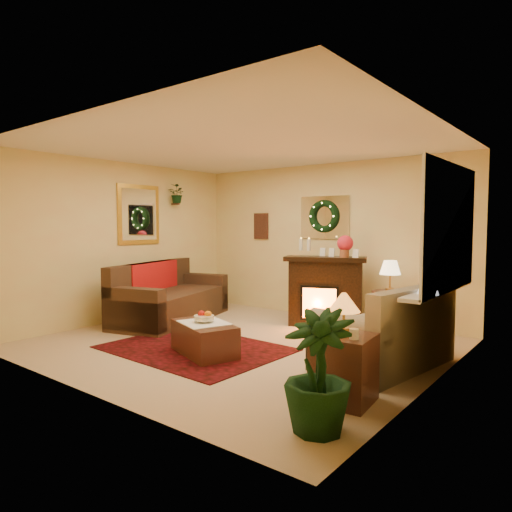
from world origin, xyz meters
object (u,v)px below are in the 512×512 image
Objects in this scene: loveseat at (383,328)px; side_table_round at (388,310)px; sofa at (172,295)px; coffee_table at (204,337)px; fireplace at (326,291)px; end_table_square at (344,372)px.

side_table_round is at bearing 119.47° from loveseat.
loveseat is at bearing -17.81° from sofa.
side_table_round reaches higher than coffee_table.
coffee_table is at bearing -122.69° from fireplace.
side_table_round is (-0.56, 1.53, -0.10)m from loveseat.
fireplace is at bearing 122.49° from end_table_square.
fireplace is 2.35m from coffee_table.
loveseat is at bearing 96.93° from end_table_square.
fireplace reaches higher than side_table_round.
end_table_square is (0.71, -2.77, -0.05)m from side_table_round.
end_table_square is (1.64, -2.58, -0.28)m from fireplace.
sofa is at bearing 160.30° from end_table_square.
sofa is at bearing -174.43° from fireplace.
sofa is 3.43m from side_table_round.
side_table_round is at bearing 104.35° from end_table_square.
fireplace is 0.98m from side_table_round.
coffee_table is (-1.32, -2.48, -0.12)m from side_table_round.
sofa is 4.08m from end_table_square.
sofa is 2.00× the size of fireplace.
sofa is at bearing 169.82° from coffee_table.
side_table_round reaches higher than end_table_square.
loveseat reaches higher than end_table_square.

